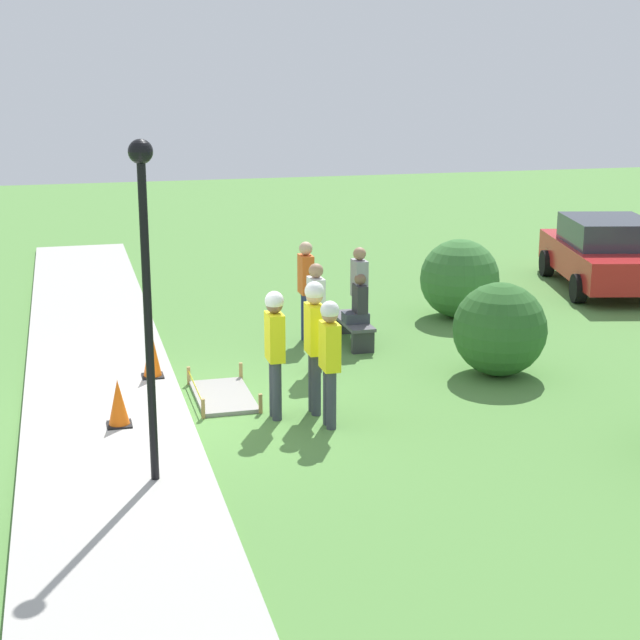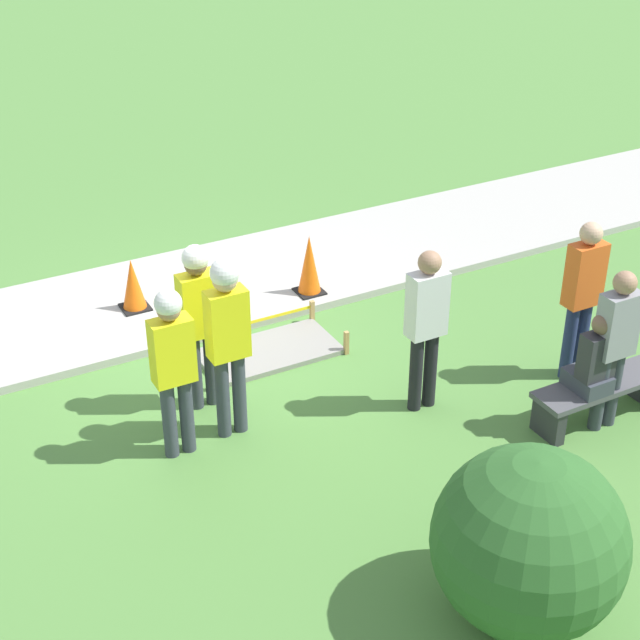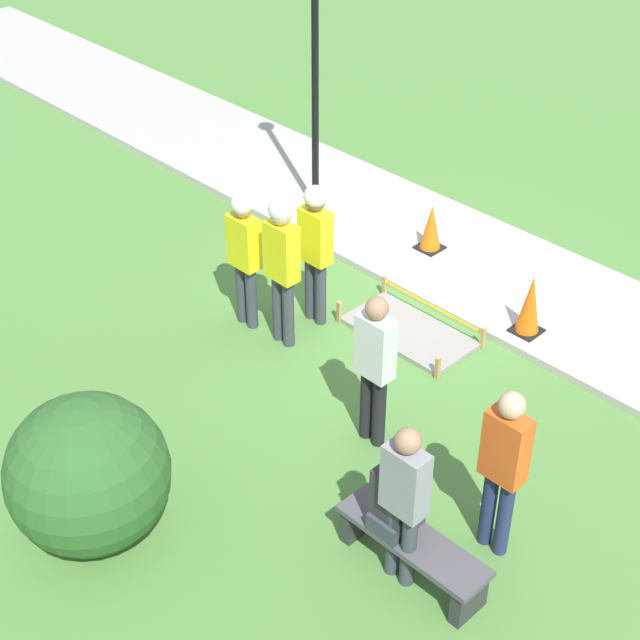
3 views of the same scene
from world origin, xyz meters
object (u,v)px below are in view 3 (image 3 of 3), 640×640
at_px(person_seated_on_bench, 393,501).
at_px(worker_supervisor, 244,248).
at_px(worker_trainee, 282,257).
at_px(park_bench, 412,548).
at_px(bystander_in_white_shirt, 404,497).
at_px(lamppost_near, 315,32).
at_px(bystander_in_orange_shirt, 503,463).
at_px(bystander_in_gray_shirt, 375,362).
at_px(worker_assistant, 315,242).
at_px(traffic_cone_far_patch, 431,228).
at_px(traffic_cone_near_patch, 530,305).

distance_m(person_seated_on_bench, worker_supervisor, 4.14).
xyz_separation_m(worker_supervisor, worker_trainee, (-0.59, -0.06, 0.11)).
bearing_deg(park_bench, worker_supervisor, -20.83).
height_order(bystander_in_white_shirt, lamppost_near, lamppost_near).
xyz_separation_m(person_seated_on_bench, lamppost_near, (5.23, -4.15, 1.94)).
xyz_separation_m(bystander_in_orange_shirt, bystander_in_white_shirt, (0.37, 0.90, -0.05)).
bearing_deg(bystander_in_gray_shirt, bystander_in_white_shirt, 140.67).
distance_m(worker_supervisor, worker_assistant, 0.85).
relative_size(person_seated_on_bench, worker_supervisor, 0.49).
bearing_deg(bystander_in_orange_shirt, worker_trainee, -12.16).
xyz_separation_m(bystander_in_gray_shirt, lamppost_near, (3.96, -3.03, 1.69)).
relative_size(bystander_in_orange_shirt, bystander_in_white_shirt, 1.04).
relative_size(traffic_cone_far_patch, lamppost_near, 0.16).
xyz_separation_m(traffic_cone_far_patch, bystander_in_orange_shirt, (-3.83, 3.61, 0.63)).
relative_size(person_seated_on_bench, lamppost_near, 0.22).
xyz_separation_m(worker_assistant, bystander_in_orange_shirt, (-3.82, 1.41, -0.07)).
distance_m(worker_supervisor, bystander_in_orange_shirt, 4.42).
height_order(traffic_cone_near_patch, lamppost_near, lamppost_near).
bearing_deg(worker_assistant, person_seated_on_bench, 145.68).
distance_m(traffic_cone_near_patch, bystander_in_white_shirt, 4.13).
bearing_deg(person_seated_on_bench, worker_trainee, -27.04).
xyz_separation_m(traffic_cone_near_patch, person_seated_on_bench, (-1.20, 3.79, 0.30)).
bearing_deg(worker_supervisor, worker_trainee, -173.98).
relative_size(park_bench, bystander_in_orange_shirt, 0.82).
xyz_separation_m(park_bench, lamppost_near, (5.44, -4.10, 2.42)).
bearing_deg(worker_supervisor, traffic_cone_far_patch, -100.47).
xyz_separation_m(park_bench, bystander_in_gray_shirt, (1.48, -1.06, 0.73)).
distance_m(worker_supervisor, bystander_in_white_shirt, 4.31).
bearing_deg(park_bench, worker_assistant, -32.09).
height_order(park_bench, bystander_in_orange_shirt, bystander_in_orange_shirt).
xyz_separation_m(person_seated_on_bench, worker_supervisor, (3.82, -1.58, 0.29)).
relative_size(worker_assistant, worker_trainee, 0.95).
bearing_deg(person_seated_on_bench, worker_assistant, -34.32).
bearing_deg(worker_assistant, bystander_in_gray_shirt, 150.77).
xyz_separation_m(traffic_cone_far_patch, park_bench, (-3.50, 4.40, -0.12)).
distance_m(traffic_cone_far_patch, bystander_in_orange_shirt, 5.31).
xyz_separation_m(traffic_cone_far_patch, bystander_in_gray_shirt, (-2.02, 3.33, 0.61)).
distance_m(bystander_in_orange_shirt, bystander_in_white_shirt, 0.97).
height_order(traffic_cone_near_patch, traffic_cone_far_patch, traffic_cone_near_patch).
height_order(person_seated_on_bench, lamppost_near, lamppost_near).
bearing_deg(worker_assistant, lamppost_near, -44.31).
xyz_separation_m(traffic_cone_far_patch, worker_supervisor, (0.53, 2.87, 0.66)).
distance_m(bystander_in_orange_shirt, lamppost_near, 6.86).
bearing_deg(worker_supervisor, bystander_in_white_shirt, 157.54).
xyz_separation_m(park_bench, worker_assistant, (3.49, -2.19, 0.82)).
distance_m(traffic_cone_far_patch, bystander_in_gray_shirt, 3.94).
bearing_deg(traffic_cone_far_patch, bystander_in_orange_shirt, 136.66).
xyz_separation_m(traffic_cone_near_patch, bystander_in_gray_shirt, (0.07, 2.68, 0.55)).
bearing_deg(bystander_in_orange_shirt, traffic_cone_far_patch, -43.34).
bearing_deg(bystander_in_gray_shirt, worker_supervisor, -10.41).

